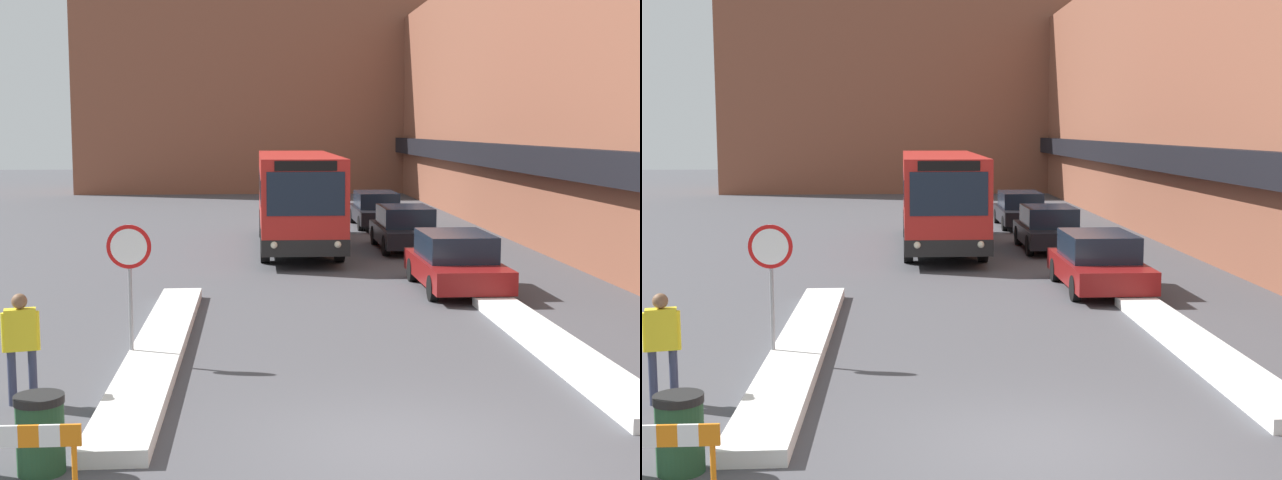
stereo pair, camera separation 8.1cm
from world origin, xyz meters
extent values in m
plane|color=#47474C|center=(0.00, 0.00, 0.00)|extent=(160.00, 160.00, 0.00)
cube|color=brown|center=(10.00, 24.00, 5.46)|extent=(5.00, 60.00, 10.91)
cube|color=black|center=(7.25, 24.00, 3.05)|extent=(0.50, 60.00, 0.90)
cube|color=brown|center=(0.00, 48.82, 6.98)|extent=(26.00, 8.00, 13.95)
cube|color=silver|center=(-3.60, 4.99, 0.11)|extent=(0.90, 10.97, 0.23)
cube|color=silver|center=(3.60, 4.62, 0.11)|extent=(0.90, 8.85, 0.23)
cube|color=red|center=(-0.41, 19.21, 1.82)|extent=(2.51, 10.31, 2.76)
cube|color=black|center=(-0.41, 19.21, 0.69)|extent=(2.53, 10.33, 0.48)
cube|color=#192333|center=(-0.41, 19.21, 2.21)|extent=(2.54, 9.49, 0.76)
cube|color=#192333|center=(-0.41, 14.04, 2.24)|extent=(2.21, 0.03, 1.24)
cube|color=black|center=(-0.41, 14.04, 3.02)|extent=(1.76, 0.03, 0.28)
sphere|color=#F2EAC6|center=(-1.32, 14.03, 0.79)|extent=(0.20, 0.20, 0.20)
sphere|color=#F2EAC6|center=(0.49, 14.03, 0.79)|extent=(0.20, 0.20, 0.20)
cylinder|color=black|center=(-1.55, 16.01, 0.52)|extent=(0.28, 1.05, 1.05)
cylinder|color=black|center=(0.72, 16.01, 0.52)|extent=(0.28, 1.05, 1.05)
cylinder|color=black|center=(-1.55, 22.40, 0.52)|extent=(0.28, 1.05, 1.05)
cylinder|color=black|center=(0.72, 22.40, 0.52)|extent=(0.28, 1.05, 1.05)
cube|color=maroon|center=(3.20, 10.99, 0.52)|extent=(1.89, 4.50, 0.55)
cube|color=#192333|center=(3.20, 11.10, 1.12)|extent=(1.66, 2.47, 0.65)
cylinder|color=black|center=(4.06, 9.60, 0.31)|extent=(0.20, 0.62, 0.62)
cylinder|color=black|center=(2.34, 9.60, 0.31)|extent=(0.20, 0.62, 0.62)
cylinder|color=black|center=(4.06, 12.39, 0.31)|extent=(0.20, 0.62, 0.62)
cylinder|color=black|center=(2.34, 12.39, 0.31)|extent=(0.20, 0.62, 0.62)
cube|color=black|center=(3.20, 18.58, 0.54)|extent=(1.88, 4.45, 0.54)
cube|color=#192333|center=(3.20, 18.69, 1.13)|extent=(1.66, 2.44, 0.66)
cylinder|color=black|center=(4.06, 17.20, 0.33)|extent=(0.20, 0.67, 0.67)
cylinder|color=black|center=(2.34, 17.20, 0.33)|extent=(0.20, 0.67, 0.67)
cylinder|color=black|center=(4.06, 19.96, 0.33)|extent=(0.20, 0.67, 0.67)
cylinder|color=black|center=(2.34, 19.96, 0.33)|extent=(0.20, 0.67, 0.67)
cube|color=black|center=(3.20, 25.76, 0.52)|extent=(1.84, 4.79, 0.55)
cube|color=#192333|center=(3.20, 25.88, 1.12)|extent=(1.62, 2.64, 0.65)
cylinder|color=black|center=(4.04, 24.28, 0.31)|extent=(0.20, 0.61, 0.61)
cylinder|color=black|center=(2.36, 24.28, 0.31)|extent=(0.20, 0.61, 0.61)
cylinder|color=black|center=(4.04, 27.25, 0.31)|extent=(0.20, 0.61, 0.61)
cylinder|color=black|center=(2.36, 27.25, 0.31)|extent=(0.20, 0.61, 0.61)
cylinder|color=gray|center=(-4.01, 4.45, 1.21)|extent=(0.07, 0.07, 2.43)
cylinder|color=red|center=(-4.01, 4.43, 2.05)|extent=(0.76, 0.03, 0.76)
cylinder|color=white|center=(-4.01, 4.42, 2.05)|extent=(0.62, 0.02, 0.62)
cylinder|color=#333851|center=(-5.43, 2.14, 0.41)|extent=(0.12, 0.12, 0.82)
cylinder|color=#333851|center=(-5.15, 2.20, 0.41)|extent=(0.12, 0.12, 0.82)
cube|color=yellow|center=(-5.29, 2.17, 1.13)|extent=(0.48, 0.30, 0.62)
sphere|color=brown|center=(-5.29, 2.17, 1.55)|extent=(0.23, 0.23, 0.23)
cylinder|color=yellow|center=(-5.51, 2.12, 1.10)|extent=(0.10, 0.10, 0.58)
cylinder|color=yellow|center=(-5.07, 2.22, 1.10)|extent=(0.10, 0.10, 0.58)
cylinder|color=#234C2D|center=(-4.40, -0.54, 0.42)|extent=(0.56, 0.56, 0.85)
cylinder|color=black|center=(-4.40, -0.54, 0.90)|extent=(0.59, 0.59, 0.10)
cylinder|color=orange|center=(-3.79, -1.60, 0.35)|extent=(0.06, 0.06, 0.70)
cube|color=white|center=(-4.48, -1.60, 0.82)|extent=(0.22, 0.04, 0.24)
cube|color=orange|center=(-4.26, -1.60, 0.82)|extent=(0.22, 0.04, 0.24)
cube|color=white|center=(-4.04, -1.60, 0.82)|extent=(0.22, 0.04, 0.24)
cube|color=orange|center=(-3.82, -1.60, 0.82)|extent=(0.22, 0.04, 0.24)
camera|label=1|loc=(-1.84, -10.89, 4.05)|focal=50.00mm
camera|label=2|loc=(-1.76, -10.89, 4.05)|focal=50.00mm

